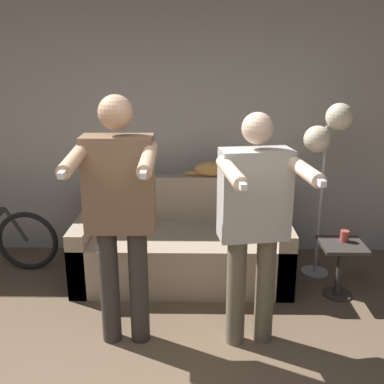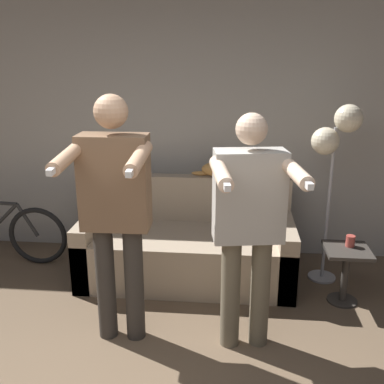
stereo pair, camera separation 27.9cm
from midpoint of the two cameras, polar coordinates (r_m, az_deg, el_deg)
name	(u,v)px [view 1 (the left image)]	position (r m, az deg, el deg)	size (l,w,h in m)	color
wall_back	(161,131)	(4.66, -5.71, 7.67)	(10.00, 0.05, 2.60)	#B7B2A8
couch	(183,248)	(4.30, -3.05, -7.13)	(1.96, 0.88, 0.91)	tan
person_left	(120,206)	(3.13, -11.69, -1.84)	(0.55, 0.68, 1.82)	#38332D
person_right	(254,217)	(3.09, 5.38, -3.18)	(0.62, 0.74, 1.71)	#6B604C
cat	(213,168)	(4.37, 0.91, 3.03)	(0.47, 0.12, 0.18)	tan
floor_lamp	(327,138)	(4.18, 14.99, 6.62)	(0.42, 0.26, 1.65)	#B2B2B7
side_table	(341,259)	(4.12, 16.54, -8.24)	(0.37, 0.37, 0.50)	#38332D
cup	(345,236)	(4.09, 16.97, -5.40)	(0.08, 0.08, 0.10)	#B7473D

